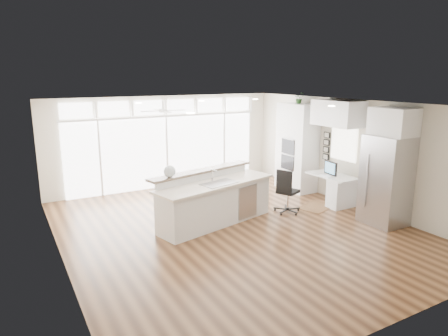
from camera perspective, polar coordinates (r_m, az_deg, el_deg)
floor at (r=8.83m, az=1.50°, el=-8.72°), size 7.00×8.00×0.02m
ceiling at (r=8.22m, az=1.62°, el=9.11°), size 7.00×8.00×0.02m
wall_back at (r=11.96m, az=-8.36°, el=3.71°), size 7.00×0.04×2.70m
wall_front at (r=5.54m, az=23.59°, el=-8.33°), size 7.00×0.04×2.70m
wall_left at (r=7.32m, az=-22.69°, el=-3.16°), size 0.04×8.00×2.70m
wall_right at (r=10.62m, az=17.98°, el=2.03°), size 0.04×8.00×2.70m
glass_wall at (r=11.96m, az=-8.21°, el=2.26°), size 5.80×0.06×2.08m
transom_row at (r=11.79m, az=-8.42°, el=8.62°), size 5.90×0.06×0.40m
desk_window at (r=10.76m, az=16.75°, el=3.33°), size 0.04×0.85×0.85m
ceiling_fan at (r=10.54m, az=-8.74°, el=8.64°), size 1.16×1.16×0.32m
recessed_lights at (r=8.39m, az=0.90°, el=9.05°), size 3.40×3.00×0.02m
oven_cabinet at (r=11.69m, az=10.39°, el=2.92°), size 0.64×1.20×2.50m
desk_nook at (r=10.78m, az=15.12°, el=-2.93°), size 0.72×1.30×0.76m
upper_cabinets at (r=10.45m, az=15.92°, el=7.54°), size 0.64×1.30×0.64m
refrigerator at (r=9.55m, az=22.16°, el=-1.65°), size 0.76×0.90×2.00m
fridge_cabinet at (r=9.38m, az=23.07°, el=6.11°), size 0.64×0.90×0.60m
framed_photos at (r=11.21m, az=14.43°, el=3.07°), size 0.06×0.22×0.80m
kitchen_island at (r=8.96m, az=-1.18°, el=-4.37°), size 3.11×1.77×1.17m
rug at (r=10.47m, az=13.03°, el=-5.43°), size 1.06×0.91×0.01m
office_chair at (r=9.80m, az=9.11°, el=-3.26°), size 0.72×0.70×1.08m
fishbowl at (r=8.50m, az=-7.78°, el=-0.47°), size 0.31×0.31×0.26m
monitor at (r=10.58m, az=14.99°, el=0.01°), size 0.14×0.48×0.39m
keyboard at (r=10.51m, az=14.27°, el=-1.10°), size 0.13×0.32×0.02m
potted_plant at (r=11.54m, az=10.67°, el=9.64°), size 0.30×0.33×0.24m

